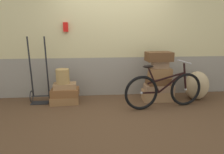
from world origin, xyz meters
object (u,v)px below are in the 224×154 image
Objects in this scene: suitcase_2 at (65,86)px; burlap_sack at (197,86)px; suitcase_3 at (157,95)px; suitcase_4 at (159,88)px; luggage_trolley at (40,86)px; wicker_basket at (63,76)px; suitcase_7 at (160,64)px; suitcase_6 at (160,73)px; bicycle at (164,90)px; suitcase_8 at (159,57)px; suitcase_1 at (65,92)px; suitcase_0 at (65,100)px; suitcase_5 at (158,81)px.

burlap_sack reaches higher than suitcase_2.
suitcase_4 is (0.02, -0.02, 0.18)m from suitcase_3.
suitcase_4 is at bearing -3.38° from luggage_trolley.
suitcase_2 is 0.21m from wicker_basket.
wicker_basket is (-2.04, 0.01, 0.48)m from suitcase_3.
suitcase_3 is 1.02× the size of burlap_sack.
suitcase_7 is 0.98m from burlap_sack.
suitcase_6 is at bearing -86.07° from suitcase_7.
luggage_trolley is at bearing -179.26° from suitcase_7.
bicycle is at bearing -95.66° from suitcase_6.
suitcase_8 is (-0.04, -0.03, 0.18)m from suitcase_7.
suitcase_3 is 2.57m from luggage_trolley.
suitcase_8 is (2.00, -0.03, 0.74)m from suitcase_1.
suitcase_4 is 2.08m from wicker_basket.
suitcase_6 reaches higher than suitcase_0.
suitcase_6 is 1.54× the size of wicker_basket.
suitcase_6 reaches higher than suitcase_3.
wicker_basket reaches higher than burlap_sack.
suitcase_6 is 1.33× the size of suitcase_7.
wicker_basket is 2.09m from bicycle.
suitcase_4 is 1.31× the size of suitcase_6.
suitcase_5 reaches higher than suitcase_3.
wicker_basket reaches higher than suitcase_1.
suitcase_0 is at bearing -177.97° from suitcase_4.
suitcase_3 is 0.51m from suitcase_6.
suitcase_4 is at bearing 85.21° from bicycle.
suitcase_5 is 1.04× the size of suitcase_6.
suitcase_7 reaches higher than burlap_sack.
suitcase_6 is at bearing -0.75° from wicker_basket.
suitcase_7 is (0.01, 0.03, 0.51)m from suitcase_4.
suitcase_8 is 2.07m from wicker_basket.
suitcase_6 is at bearing -3.34° from luggage_trolley.
bicycle is (-0.02, -0.45, 0.25)m from suitcase_3.
bicycle is at bearing -12.86° from luggage_trolley.
suitcase_7 is (2.04, -0.00, 0.56)m from suitcase_1.
suitcase_2 is 0.77× the size of suitcase_4.
luggage_trolley reaches higher than suitcase_2.
luggage_trolley is at bearing 173.76° from suitcase_5.
suitcase_0 is 1.25× the size of suitcase_6.
suitcase_5 is at bearing -93.52° from suitcase_3.
suitcase_1 is 0.93× the size of suitcase_4.
bicycle is at bearing -92.36° from suitcase_7.
suitcase_8 reaches higher than suitcase_2.
suitcase_6 reaches higher than suitcase_5.
suitcase_0 is at bearing -15.25° from luggage_trolley.
suitcase_4 reaches higher than suitcase_1.
suitcase_7 is (0.03, 0.01, 0.69)m from suitcase_3.
burlap_sack is (0.89, -0.02, -0.66)m from suitcase_8.
luggage_trolley is (-0.54, 0.12, 0.12)m from suitcase_1.
suitcase_7 reaches higher than wicker_basket.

